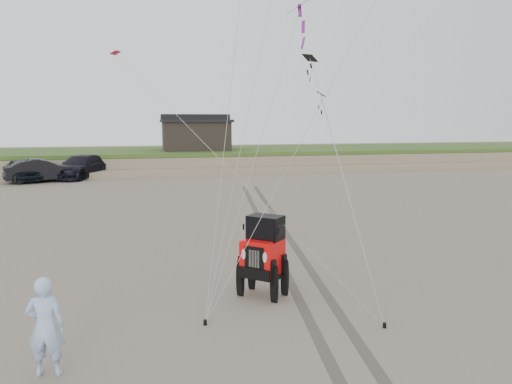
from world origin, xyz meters
TOP-DOWN VIEW (x-y plane):
  - ground at (0.00, 0.00)m, footprint 160.00×160.00m
  - dune_ridge at (0.00, 37.50)m, footprint 160.00×14.25m
  - cabin at (2.00, 37.00)m, footprint 6.40×5.40m
  - truck_a at (-11.72, 29.79)m, footprint 3.76×5.29m
  - truck_b at (-10.27, 28.91)m, footprint 5.50×3.13m
  - truck_c at (-7.72, 30.99)m, footprint 4.90×6.66m
  - jeep at (-0.17, 1.90)m, footprint 4.51×4.69m
  - man at (-4.95, -1.19)m, footprint 0.71×0.50m
  - stake_main at (-1.89, 0.37)m, footprint 0.08×0.08m
  - stake_aux at (1.98, -0.70)m, footprint 0.08×0.08m
  - tire_tracks at (2.00, 8.00)m, footprint 5.22×29.74m

SIDE VIEW (x-z plane):
  - ground at x=0.00m, z-range 0.00..0.00m
  - tire_tracks at x=2.00m, z-range 0.00..0.01m
  - stake_main at x=-1.89m, z-range 0.00..0.12m
  - stake_aux at x=1.98m, z-range 0.00..0.12m
  - dune_ridge at x=0.00m, z-range -0.04..1.68m
  - truck_a at x=-11.72m, z-range 0.00..1.67m
  - jeep at x=-0.17m, z-range 0.00..1.69m
  - truck_b at x=-10.27m, z-range 0.00..1.71m
  - truck_c at x=-7.72m, z-range 0.00..1.79m
  - man at x=-4.95m, z-range 0.00..1.84m
  - cabin at x=2.00m, z-range 1.56..4.91m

